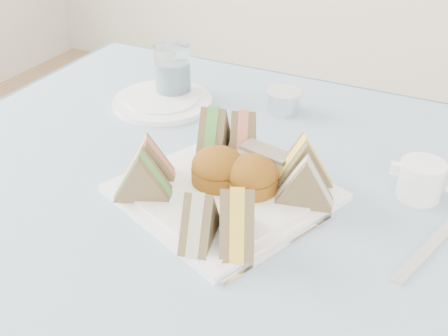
% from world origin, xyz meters
% --- Properties ---
extents(tablecloth, '(1.02, 1.02, 0.01)m').
position_xyz_m(tablecloth, '(0.00, 0.00, 0.74)').
color(tablecloth, '#97B3CA').
rests_on(tablecloth, table).
extents(serving_plate, '(0.36, 0.36, 0.01)m').
position_xyz_m(serving_plate, '(0.05, 0.02, 0.75)').
color(serving_plate, white).
rests_on(serving_plate, tablecloth).
extents(sandwich_fl_a, '(0.09, 0.07, 0.07)m').
position_xyz_m(sandwich_fl_a, '(-0.07, -0.00, 0.79)').
color(sandwich_fl_a, brown).
rests_on(sandwich_fl_a, serving_plate).
extents(sandwich_fl_b, '(0.09, 0.07, 0.08)m').
position_xyz_m(sandwich_fl_b, '(-0.05, -0.05, 0.80)').
color(sandwich_fl_b, brown).
rests_on(sandwich_fl_b, serving_plate).
extents(sandwich_fr_a, '(0.08, 0.10, 0.08)m').
position_xyz_m(sandwich_fr_a, '(0.12, -0.08, 0.80)').
color(sandwich_fr_a, brown).
rests_on(sandwich_fr_a, serving_plate).
extents(sandwich_fr_b, '(0.06, 0.09, 0.07)m').
position_xyz_m(sandwich_fr_b, '(0.07, -0.10, 0.79)').
color(sandwich_fr_b, brown).
rests_on(sandwich_fr_b, serving_plate).
extents(sandwich_bl_a, '(0.06, 0.10, 0.08)m').
position_xyz_m(sandwich_bl_a, '(-0.02, 0.12, 0.80)').
color(sandwich_bl_a, brown).
rests_on(sandwich_bl_a, serving_plate).
extents(sandwich_bl_b, '(0.07, 0.09, 0.08)m').
position_xyz_m(sandwich_bl_b, '(0.03, 0.14, 0.80)').
color(sandwich_bl_b, brown).
rests_on(sandwich_bl_b, serving_plate).
extents(sandwich_br_a, '(0.09, 0.06, 0.07)m').
position_xyz_m(sandwich_br_a, '(0.17, 0.04, 0.80)').
color(sandwich_br_a, brown).
rests_on(sandwich_br_a, serving_plate).
extents(sandwich_br_b, '(0.10, 0.08, 0.08)m').
position_xyz_m(sandwich_br_b, '(0.15, 0.09, 0.80)').
color(sandwich_br_b, brown).
rests_on(sandwich_br_b, serving_plate).
extents(scone_left, '(0.10, 0.10, 0.05)m').
position_xyz_m(scone_left, '(0.03, 0.03, 0.79)').
color(scone_left, brown).
rests_on(scone_left, serving_plate).
extents(scone_right, '(0.09, 0.09, 0.05)m').
position_xyz_m(scone_right, '(0.09, 0.04, 0.78)').
color(scone_right, brown).
rests_on(scone_right, serving_plate).
extents(pastry_slice, '(0.09, 0.05, 0.04)m').
position_xyz_m(pastry_slice, '(0.08, 0.10, 0.78)').
color(pastry_slice, beige).
rests_on(pastry_slice, serving_plate).
extents(side_plate, '(0.26, 0.26, 0.01)m').
position_xyz_m(side_plate, '(-0.20, 0.25, 0.75)').
color(side_plate, white).
rests_on(side_plate, tablecloth).
extents(water_glass, '(0.08, 0.08, 0.11)m').
position_xyz_m(water_glass, '(-0.20, 0.30, 0.80)').
color(water_glass, white).
rests_on(water_glass, tablecloth).
extents(tea_strainer, '(0.09, 0.09, 0.04)m').
position_xyz_m(tea_strainer, '(0.02, 0.33, 0.77)').
color(tea_strainer, silver).
rests_on(tea_strainer, tablecloth).
extents(knife, '(0.07, 0.20, 0.00)m').
position_xyz_m(knife, '(0.35, 0.04, 0.75)').
color(knife, silver).
rests_on(knife, tablecloth).
extents(fork, '(0.07, 0.17, 0.00)m').
position_xyz_m(fork, '(0.16, -0.07, 0.75)').
color(fork, silver).
rests_on(fork, tablecloth).
extents(creamer_jug, '(0.07, 0.07, 0.06)m').
position_xyz_m(creamer_jug, '(0.31, 0.15, 0.78)').
color(creamer_jug, white).
rests_on(creamer_jug, tablecloth).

